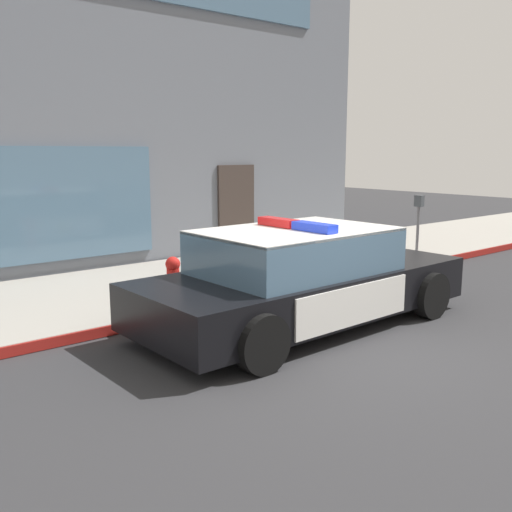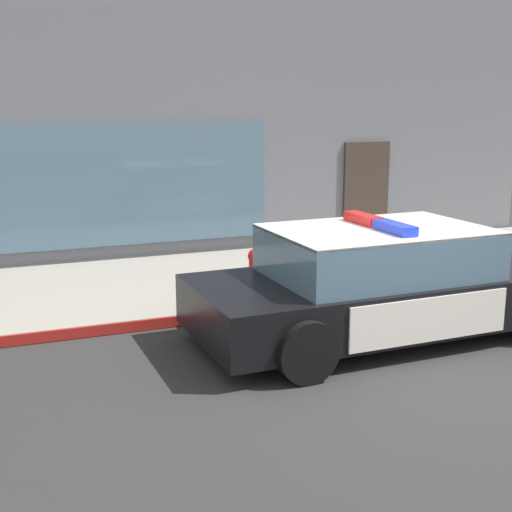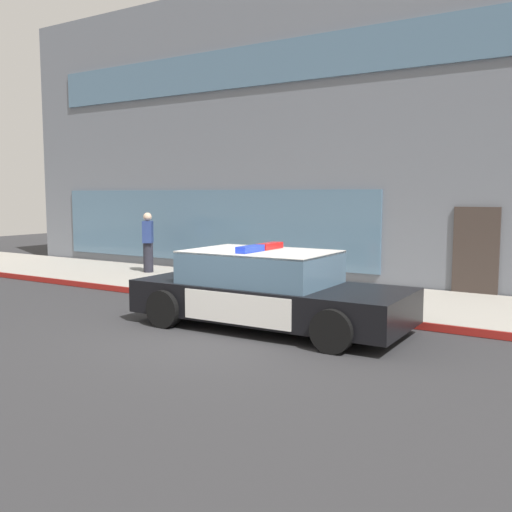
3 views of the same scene
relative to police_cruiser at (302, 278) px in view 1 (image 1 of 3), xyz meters
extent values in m
plane|color=#303033|center=(-0.33, -0.86, -0.68)|extent=(48.00, 48.00, 0.00)
cube|color=#A39E93|center=(-0.33, 3.07, -0.61)|extent=(48.00, 3.57, 0.15)
cube|color=maroon|center=(-0.33, 1.27, -0.61)|extent=(28.80, 0.04, 0.14)
cube|color=#382D28|center=(2.56, 4.87, 0.37)|extent=(1.00, 0.08, 2.10)
cube|color=black|center=(0.06, 0.00, -0.18)|extent=(4.98, 2.02, 0.60)
cube|color=silver|center=(1.64, 0.03, -0.02)|extent=(1.72, 1.92, 0.05)
cube|color=silver|center=(-1.67, -0.03, -0.02)|extent=(1.42, 1.91, 0.05)
cube|color=silver|center=(-0.06, 0.97, -0.18)|extent=(2.08, 0.07, 0.51)
cube|color=silver|center=(-0.02, -0.98, -0.18)|extent=(2.08, 0.07, 0.51)
cube|color=yellow|center=(-0.06, 0.99, -0.18)|extent=(0.22, 0.02, 0.26)
cube|color=slate|center=(-0.14, 0.00, 0.39)|extent=(2.61, 1.78, 0.60)
cube|color=silver|center=(-0.14, 0.00, 0.68)|extent=(2.61, 1.78, 0.04)
cube|color=red|center=(-0.15, 0.34, 0.76)|extent=(0.21, 0.66, 0.11)
cube|color=blue|center=(-0.13, -0.35, 0.76)|extent=(0.21, 0.66, 0.11)
cylinder|color=black|center=(1.67, 1.00, -0.34)|extent=(0.68, 0.23, 0.68)
cylinder|color=black|center=(1.71, -0.93, -0.34)|extent=(0.68, 0.23, 0.68)
cylinder|color=black|center=(-1.59, 0.93, -0.34)|extent=(0.68, 0.23, 0.68)
cylinder|color=black|center=(-1.55, -0.99, -0.34)|extent=(0.68, 0.23, 0.68)
cylinder|color=red|center=(-1.09, 1.63, -0.48)|extent=(0.28, 0.28, 0.10)
cylinder|color=red|center=(-1.09, 1.63, -0.21)|extent=(0.19, 0.19, 0.45)
sphere|color=red|center=(-1.09, 1.63, 0.09)|extent=(0.22, 0.22, 0.22)
cylinder|color=gray|center=(-1.09, 1.63, 0.16)|extent=(0.06, 0.06, 0.05)
cylinder|color=gray|center=(-1.09, 1.48, -0.18)|extent=(0.09, 0.10, 0.09)
cylinder|color=gray|center=(-1.09, 1.77, -0.18)|extent=(0.09, 0.10, 0.09)
cylinder|color=gray|center=(-0.94, 1.63, -0.22)|extent=(0.10, 0.12, 0.12)
cylinder|color=slate|center=(4.96, 1.62, 0.02)|extent=(0.06, 0.06, 1.10)
cube|color=#474C51|center=(4.96, 1.62, 0.69)|extent=(0.12, 0.18, 0.24)
camera|label=1|loc=(-5.37, -5.57, 1.74)|focal=40.05mm
camera|label=2|loc=(-4.49, -7.02, 2.18)|focal=48.00mm
camera|label=3|loc=(5.28, -8.73, 1.71)|focal=40.55mm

